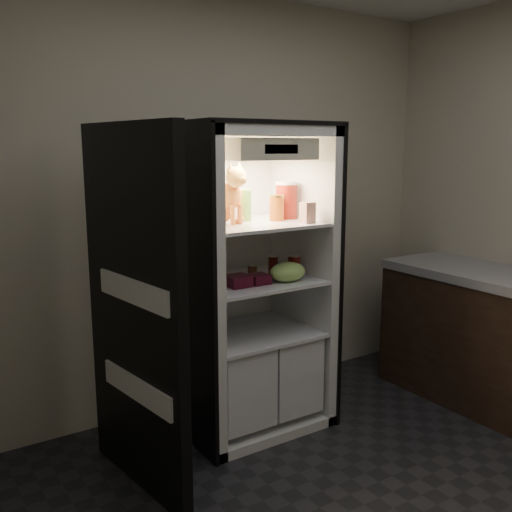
{
  "coord_description": "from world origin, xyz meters",
  "views": [
    {
      "loc": [
        -1.83,
        -1.52,
        1.73
      ],
      "look_at": [
        0.03,
        1.32,
        1.08
      ],
      "focal_mm": 40.0,
      "sensor_mm": 36.0,
      "label": 1
    }
  ],
  "objects": [
    {
      "name": "mayo_tub",
      "position": [
        0.04,
        1.49,
        1.35
      ],
      "size": [
        0.09,
        0.09,
        0.13
      ],
      "color": "white",
      "rests_on": "refrigerator"
    },
    {
      "name": "berry_box_right",
      "position": [
        -0.03,
        1.2,
        0.97
      ],
      "size": [
        0.11,
        0.11,
        0.06
      ],
      "primitive_type": "cube",
      "color": "#530D23",
      "rests_on": "refrigerator"
    },
    {
      "name": "condiment_jar",
      "position": [
        0.04,
        1.37,
        0.98
      ],
      "size": [
        0.06,
        0.06,
        0.08
      ],
      "color": "#4F2816",
      "rests_on": "refrigerator"
    },
    {
      "name": "pepper_jar",
      "position": [
        0.28,
        1.35,
        1.4
      ],
      "size": [
        0.14,
        0.14,
        0.23
      ],
      "color": "maroon",
      "rests_on": "refrigerator"
    },
    {
      "name": "soda_can_b",
      "position": [
        0.3,
        1.32,
        1.0
      ],
      "size": [
        0.06,
        0.06,
        0.11
      ],
      "color": "black",
      "rests_on": "refrigerator"
    },
    {
      "name": "room_shell",
      "position": [
        0.0,
        0.0,
        1.62
      ],
      "size": [
        3.6,
        3.6,
        3.6
      ],
      "color": "white",
      "rests_on": "floor"
    },
    {
      "name": "grape_bag",
      "position": [
        0.15,
        1.16,
        1.0
      ],
      "size": [
        0.23,
        0.17,
        0.12
      ],
      "primitive_type": "ellipsoid",
      "color": "#9BC65C",
      "rests_on": "refrigerator"
    },
    {
      "name": "soda_can_a",
      "position": [
        0.2,
        1.38,
        1.0
      ],
      "size": [
        0.06,
        0.06,
        0.11
      ],
      "color": "black",
      "rests_on": "refrigerator"
    },
    {
      "name": "cream_carton",
      "position": [
        0.26,
        1.11,
        1.35
      ],
      "size": [
        0.07,
        0.07,
        0.12
      ],
      "primitive_type": "cube",
      "color": "silver",
      "rests_on": "refrigerator"
    },
    {
      "name": "berry_box_left",
      "position": [
        -0.17,
        1.21,
        0.97
      ],
      "size": [
        0.13,
        0.13,
        0.07
      ],
      "primitive_type": "cube",
      "color": "#530D23",
      "rests_on": "refrigerator"
    },
    {
      "name": "soda_can_c",
      "position": [
        0.26,
        1.24,
        1.01
      ],
      "size": [
        0.07,
        0.07,
        0.13
      ],
      "color": "black",
      "rests_on": "refrigerator"
    },
    {
      "name": "tabby_cat",
      "position": [
        -0.15,
        1.37,
        1.42
      ],
      "size": [
        0.32,
        0.35,
        0.36
      ],
      "rotation": [
        0.0,
        0.0,
        0.22
      ],
      "color": "orange",
      "rests_on": "refrigerator"
    },
    {
      "name": "fridge_door",
      "position": [
        -0.84,
        1.08,
        0.91
      ],
      "size": [
        0.18,
        0.87,
        1.85
      ],
      "rotation": [
        0.0,
        0.0,
        0.14
      ],
      "color": "black",
      "rests_on": "floor"
    },
    {
      "name": "parmesan_shaker",
      "position": [
        0.0,
        1.39,
        1.38
      ],
      "size": [
        0.07,
        0.07,
        0.19
      ],
      "color": "#248531",
      "rests_on": "refrigerator"
    },
    {
      "name": "refrigerator",
      "position": [
        0.0,
        1.38,
        0.79
      ],
      "size": [
        0.9,
        0.72,
        1.88
      ],
      "color": "white",
      "rests_on": "floor"
    },
    {
      "name": "salsa_jar",
      "position": [
        0.16,
        1.29,
        1.37
      ],
      "size": [
        0.09,
        0.09,
        0.16
      ],
      "color": "maroon",
      "rests_on": "refrigerator"
    }
  ]
}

